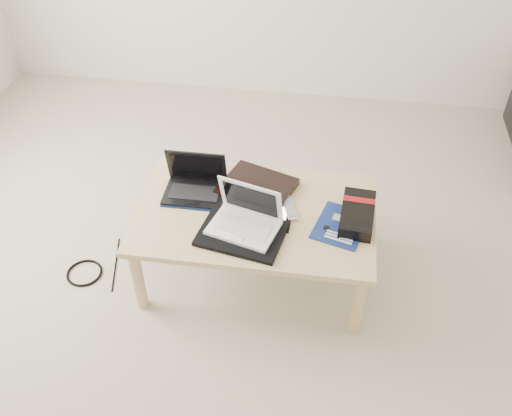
# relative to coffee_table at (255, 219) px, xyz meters

# --- Properties ---
(ground) EXTENTS (4.00, 4.00, 0.00)m
(ground) POSITION_rel_coffee_table_xyz_m (-0.09, -0.25, -0.35)
(ground) COLOR #BBAE98
(ground) RESTS_ON ground
(coffee_table) EXTENTS (1.10, 0.70, 0.40)m
(coffee_table) POSITION_rel_coffee_table_xyz_m (0.00, 0.00, 0.00)
(coffee_table) COLOR #D0B77D
(coffee_table) RESTS_ON ground
(book) EXTENTS (0.40, 0.37, 0.03)m
(book) POSITION_rel_coffee_table_xyz_m (-0.02, 0.15, 0.06)
(book) COLOR black
(book) RESTS_ON coffee_table
(netbook) EXTENTS (0.29, 0.21, 0.21)m
(netbook) POSITION_rel_coffee_table_xyz_m (-0.30, 0.10, 0.09)
(netbook) COLOR black
(netbook) RESTS_ON coffee_table
(tablet) EXTENTS (0.23, 0.18, 0.01)m
(tablet) POSITION_rel_coffee_table_xyz_m (0.05, -0.03, 0.05)
(tablet) COLOR black
(tablet) RESTS_ON coffee_table
(remote) EXTENTS (0.11, 0.20, 0.02)m
(remote) POSITION_rel_coffee_table_xyz_m (0.15, 0.05, 0.06)
(remote) COLOR #B3B3B8
(remote) RESTS_ON coffee_table
(neoprene_sleeve) EXTENTS (0.41, 0.33, 0.02)m
(neoprene_sleeve) POSITION_rel_coffee_table_xyz_m (-0.04, -0.16, 0.06)
(neoprene_sleeve) COLOR black
(neoprene_sleeve) RESTS_ON coffee_table
(white_laptop) EXTENTS (0.34, 0.28, 0.21)m
(white_laptop) POSITION_rel_coffee_table_xyz_m (-0.03, -0.12, 0.11)
(white_laptop) COLOR white
(white_laptop) RESTS_ON neoprene_sleeve
(motherboard) EXTENTS (0.28, 0.31, 0.01)m
(motherboard) POSITION_rel_coffee_table_xyz_m (0.39, -0.04, 0.05)
(motherboard) COLOR #0C1A51
(motherboard) RESTS_ON coffee_table
(gpu_box) EXTENTS (0.17, 0.30, 0.06)m
(gpu_box) POSITION_rel_coffee_table_xyz_m (0.46, 0.02, 0.08)
(gpu_box) COLOR black
(gpu_box) RESTS_ON coffee_table
(cable_coil) EXTENTS (0.12, 0.12, 0.01)m
(cable_coil) POSITION_rel_coffee_table_xyz_m (-0.08, -0.06, 0.05)
(cable_coil) COLOR black
(cable_coil) RESTS_ON coffee_table
(floor_cable_coil) EXTENTS (0.21, 0.21, 0.01)m
(floor_cable_coil) POSITION_rel_coffee_table_xyz_m (-0.85, -0.15, -0.35)
(floor_cable_coil) COLOR black
(floor_cable_coil) RESTS_ON ground
(floor_cable_trail) EXTENTS (0.09, 0.36, 0.01)m
(floor_cable_trail) POSITION_rel_coffee_table_xyz_m (-0.71, -0.07, -0.35)
(floor_cable_trail) COLOR black
(floor_cable_trail) RESTS_ON ground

